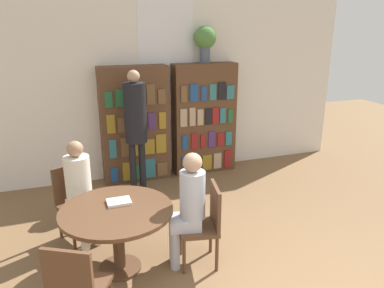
# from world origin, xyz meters

# --- Properties ---
(wall_back) EXTENTS (6.40, 0.07, 3.00)m
(wall_back) POSITION_xyz_m (0.00, 3.99, 1.51)
(wall_back) COLOR silver
(wall_back) RESTS_ON ground_plane
(bookshelf_left) EXTENTS (1.06, 0.34, 1.85)m
(bookshelf_left) POSITION_xyz_m (-0.59, 3.79, 0.92)
(bookshelf_left) COLOR brown
(bookshelf_left) RESTS_ON ground_plane
(bookshelf_right) EXTENTS (1.06, 0.34, 1.85)m
(bookshelf_right) POSITION_xyz_m (0.59, 3.79, 0.92)
(bookshelf_right) COLOR brown
(bookshelf_right) RESTS_ON ground_plane
(flower_vase) EXTENTS (0.36, 0.36, 0.58)m
(flower_vase) POSITION_xyz_m (0.60, 3.80, 2.21)
(flower_vase) COLOR #475166
(flower_vase) RESTS_ON bookshelf_right
(reading_table) EXTENTS (1.13, 1.13, 0.70)m
(reading_table) POSITION_xyz_m (-1.25, 1.46, 0.58)
(reading_table) COLOR brown
(reading_table) RESTS_ON ground_plane
(chair_near_camera) EXTENTS (0.55, 0.55, 0.89)m
(chair_near_camera) POSITION_xyz_m (-1.70, 0.68, 0.49)
(chair_near_camera) COLOR brown
(chair_near_camera) RESTS_ON ground_plane
(chair_left_side) EXTENTS (0.53, 0.53, 0.89)m
(chair_left_side) POSITION_xyz_m (-1.63, 2.29, 0.49)
(chair_left_side) COLOR brown
(chair_left_side) RESTS_ON ground_plane
(chair_far_side) EXTENTS (0.47, 0.47, 0.89)m
(chair_far_side) POSITION_xyz_m (-0.36, 1.28, 0.49)
(chair_far_side) COLOR brown
(chair_far_side) RESTS_ON ground_plane
(seated_reader_left) EXTENTS (0.40, 0.42, 1.24)m
(seated_reader_left) POSITION_xyz_m (-1.55, 2.13, 0.71)
(seated_reader_left) COLOR silver
(seated_reader_left) RESTS_ON ground_plane
(seated_reader_right) EXTENTS (0.39, 0.32, 1.25)m
(seated_reader_right) POSITION_xyz_m (-0.54, 1.32, 0.71)
(seated_reader_right) COLOR #B2B7C6
(seated_reader_right) RESTS_ON ground_plane
(librarian_standing) EXTENTS (0.32, 0.59, 1.85)m
(librarian_standing) POSITION_xyz_m (-0.67, 3.29, 1.14)
(librarian_standing) COLOR black
(librarian_standing) RESTS_ON ground_plane
(open_book_on_table) EXTENTS (0.24, 0.18, 0.03)m
(open_book_on_table) POSITION_xyz_m (-1.21, 1.58, 0.72)
(open_book_on_table) COLOR silver
(open_book_on_table) RESTS_ON reading_table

